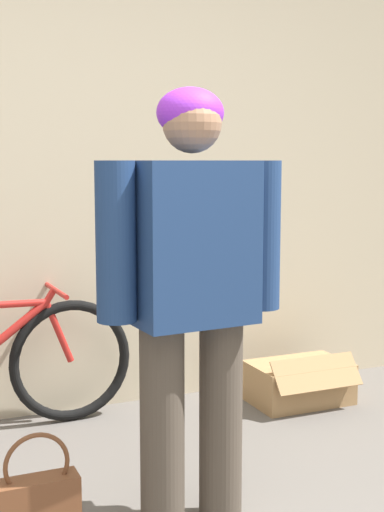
# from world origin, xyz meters

# --- Properties ---
(wall_back) EXTENTS (8.00, 0.07, 2.60)m
(wall_back) POSITION_xyz_m (0.00, 2.29, 1.30)
(wall_back) COLOR beige
(wall_back) RESTS_ON ground_plane
(person) EXTENTS (0.68, 0.29, 1.55)m
(person) POSITION_xyz_m (0.22, 0.92, 0.90)
(person) COLOR #4C4238
(person) RESTS_ON ground_plane
(handbag) EXTENTS (0.27, 0.10, 0.41)m
(handbag) POSITION_xyz_m (-0.32, 0.96, 0.14)
(handbag) COLOR brown
(handbag) RESTS_ON ground_plane
(cardboard_box) EXTENTS (0.53, 0.40, 0.28)m
(cardboard_box) POSITION_xyz_m (1.28, 1.89, 0.11)
(cardboard_box) COLOR #A87F51
(cardboard_box) RESTS_ON ground_plane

